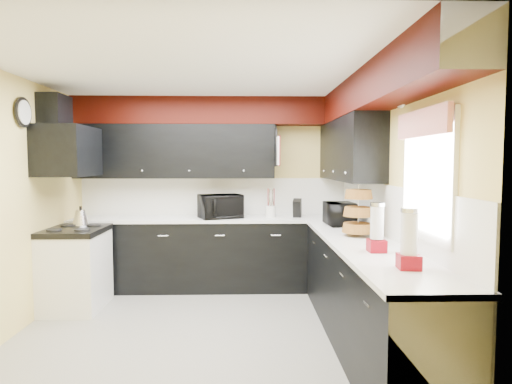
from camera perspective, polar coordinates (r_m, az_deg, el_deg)
The scene contains 35 objects.
ground at distance 4.41m, azimuth -7.15°, elevation -18.16°, with size 3.60×3.60×0.00m, color gray.
wall_back at distance 5.89m, azimuth -5.53°, elevation -0.01°, with size 3.60×0.06×2.50m, color #E0C666.
wall_right at distance 4.31m, azimuth 17.26°, elevation -1.64°, with size 0.06×3.60×2.50m, color #E0C666.
wall_left at distance 4.64m, azimuth -29.98°, elevation -1.60°, with size 0.06×3.60×2.50m, color #E0C666.
ceiling at distance 4.17m, azimuth -7.46°, elevation 15.59°, with size 3.60×3.60×0.06m, color white.
cab_back at distance 5.71m, azimuth -5.69°, elevation -8.26°, with size 3.60×0.60×0.90m, color black.
cab_right at distance 4.10m, azimuth 14.32°, elevation -13.31°, with size 0.60×3.00×0.90m, color black.
counter_back at distance 5.63m, azimuth -5.72°, elevation -3.58°, with size 3.62×0.64×0.04m, color white.
counter_right at distance 3.98m, azimuth 14.44°, elevation -6.83°, with size 0.64×3.02×0.04m, color white.
splash_back at distance 5.88m, azimuth -5.53°, elevation -0.60°, with size 3.60×0.02×0.50m, color white.
splash_right at distance 4.31m, azimuth 17.12°, elevation -2.43°, with size 0.02×3.60×0.50m, color white.
upper_back at distance 5.76m, azimuth -10.67°, elevation 5.32°, with size 2.60×0.35×0.70m, color black.
upper_right at distance 5.11m, azimuth 12.27°, elevation 5.48°, with size 0.35×1.80×0.70m, color black.
soffit_back at distance 5.74m, azimuth -5.73°, elevation 10.64°, with size 3.60×0.36×0.35m, color black.
soffit_right at distance 4.12m, azimuth 15.97°, elevation 13.14°, with size 0.36×3.24×0.35m, color black.
stove at distance 5.32m, azimuth -22.88°, elevation -9.68°, with size 0.60×0.75×0.86m, color white.
cooktop at distance 5.24m, azimuth -23.01°, elevation -4.78°, with size 0.62×0.77×0.06m, color black.
hood at distance 5.20m, azimuth -23.80°, elevation 4.98°, with size 0.50×0.78×0.55m, color black.
hood_duct at distance 5.28m, azimuth -25.25°, elevation 9.50°, with size 0.24×0.40×0.40m, color black.
window at distance 3.45m, azimuth 21.93°, elevation 1.88°, with size 0.03×0.86×0.96m, color white, non-canonical shape.
valance at distance 3.44m, azimuth 21.26°, elevation 8.57°, with size 0.04×0.88×0.20m, color red.
pan_top at distance 5.64m, azimuth 2.66°, elevation 7.45°, with size 0.03×0.22×0.40m, color black, non-canonical shape.
pan_mid at distance 5.50m, azimuth 2.74°, elevation 4.93°, with size 0.03×0.28×0.46m, color black, non-canonical shape.
pan_low at distance 5.76m, azimuth 2.55°, elevation 4.59°, with size 0.03×0.24×0.42m, color black, non-canonical shape.
cut_board at distance 5.38m, azimuth 2.95°, elevation 5.49°, with size 0.03×0.26×0.35m, color white.
baskets at distance 4.28m, azimuth 13.48°, elevation -2.54°, with size 0.27×0.27×0.50m, color brown, non-canonical shape.
clock at distance 4.86m, azimuth -28.62°, elevation 9.30°, with size 0.03×0.30×0.30m, color black, non-canonical shape.
deco_plate at distance 3.99m, azimuth 18.80°, elevation 12.28°, with size 0.03×0.24×0.24m, color white, non-canonical shape.
toaster_oven at distance 5.53m, azimuth -4.73°, elevation -1.91°, with size 0.52×0.43×0.30m, color black.
microwave at distance 5.01m, azimuth 11.19°, elevation -2.87°, with size 0.46×0.31×0.26m, color black.
utensil_crock at distance 5.60m, azimuth 2.01°, elevation -2.62°, with size 0.14×0.14×0.15m, color silver.
knife_block at distance 5.61m, azimuth 5.53°, elevation -2.20°, with size 0.11×0.15×0.23m, color black.
kettle at distance 5.47m, azimuth -22.33°, elevation -3.16°, with size 0.19×0.19×0.17m, color silver, non-canonical shape.
dispenser_a at distance 3.57m, azimuth 15.82°, elevation -4.82°, with size 0.13×0.13×0.36m, color #650008, non-canonical shape.
dispenser_b at distance 3.07m, azimuth 19.75°, elevation -6.11°, with size 0.14×0.14×0.39m, color #59000F, non-canonical shape.
Camera 1 is at (0.42, -4.06, 1.66)m, focal length 30.00 mm.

